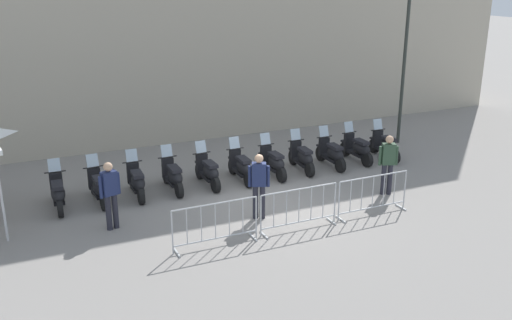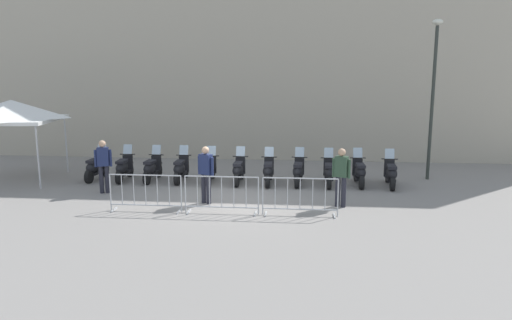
# 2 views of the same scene
# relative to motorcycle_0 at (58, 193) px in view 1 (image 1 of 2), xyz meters

# --- Properties ---
(ground_plane) EXTENTS (120.00, 120.00, 0.00)m
(ground_plane) POSITION_rel_motorcycle_0_xyz_m (4.93, -2.75, -0.45)
(ground_plane) COLOR gray
(motorcycle_0) EXTENTS (0.66, 1.72, 1.24)m
(motorcycle_0) POSITION_rel_motorcycle_0_xyz_m (0.00, 0.00, 0.00)
(motorcycle_0) COLOR black
(motorcycle_0) RESTS_ON ground
(motorcycle_1) EXTENTS (0.56, 1.73, 1.24)m
(motorcycle_1) POSITION_rel_motorcycle_0_xyz_m (1.04, -0.16, 0.00)
(motorcycle_1) COLOR black
(motorcycle_1) RESTS_ON ground
(motorcycle_2) EXTENTS (0.65, 1.72, 1.24)m
(motorcycle_2) POSITION_rel_motorcycle_0_xyz_m (2.08, -0.30, 0.00)
(motorcycle_2) COLOR black
(motorcycle_2) RESTS_ON ground
(motorcycle_3) EXTENTS (0.60, 1.72, 1.24)m
(motorcycle_3) POSITION_rel_motorcycle_0_xyz_m (3.12, -0.43, 0.00)
(motorcycle_3) COLOR black
(motorcycle_3) RESTS_ON ground
(motorcycle_4) EXTENTS (0.57, 1.73, 1.24)m
(motorcycle_4) POSITION_rel_motorcycle_0_xyz_m (4.16, -0.62, 0.00)
(motorcycle_4) COLOR black
(motorcycle_4) RESTS_ON ground
(motorcycle_5) EXTENTS (0.61, 1.72, 1.24)m
(motorcycle_5) POSITION_rel_motorcycle_0_xyz_m (5.19, -0.78, 0.00)
(motorcycle_5) COLOR black
(motorcycle_5) RESTS_ON ground
(motorcycle_6) EXTENTS (0.59, 1.72, 1.24)m
(motorcycle_6) POSITION_rel_motorcycle_0_xyz_m (6.23, -0.93, 0.00)
(motorcycle_6) COLOR black
(motorcycle_6) RESTS_ON ground
(motorcycle_7) EXTENTS (0.68, 1.71, 1.24)m
(motorcycle_7) POSITION_rel_motorcycle_0_xyz_m (7.27, -1.02, 0.00)
(motorcycle_7) COLOR black
(motorcycle_7) RESTS_ON ground
(motorcycle_8) EXTENTS (0.63, 1.72, 1.24)m
(motorcycle_8) POSITION_rel_motorcycle_0_xyz_m (8.31, -1.20, 0.00)
(motorcycle_8) COLOR black
(motorcycle_8) RESTS_ON ground
(motorcycle_9) EXTENTS (0.58, 1.73, 1.24)m
(motorcycle_9) POSITION_rel_motorcycle_0_xyz_m (9.36, -1.24, 0.00)
(motorcycle_9) COLOR black
(motorcycle_9) RESTS_ON ground
(motorcycle_10) EXTENTS (0.67, 1.72, 1.24)m
(motorcycle_10) POSITION_rel_motorcycle_0_xyz_m (10.38, -1.49, 0.00)
(motorcycle_10) COLOR black
(motorcycle_10) RESTS_ON ground
(barrier_segment_0) EXTENTS (2.07, 0.69, 1.07)m
(barrier_segment_0) POSITION_rel_motorcycle_0_xyz_m (2.56, -4.07, 0.07)
(barrier_segment_0) COLOR #B2B5B7
(barrier_segment_0) RESTS_ON ground
(barrier_segment_1) EXTENTS (2.07, 0.69, 1.07)m
(barrier_segment_1) POSITION_rel_motorcycle_0_xyz_m (4.71, -4.36, 0.07)
(barrier_segment_1) COLOR #B2B5B7
(barrier_segment_1) RESTS_ON ground
(barrier_segment_2) EXTENTS (2.07, 0.69, 1.07)m
(barrier_segment_2) POSITION_rel_motorcycle_0_xyz_m (6.86, -4.65, 0.07)
(barrier_segment_2) COLOR #B2B5B7
(barrier_segment_2) RESTS_ON ground
(street_lamp) EXTENTS (0.36, 0.36, 5.68)m
(street_lamp) POSITION_rel_motorcycle_0_xyz_m (12.12, -0.36, 2.98)
(street_lamp) COLOR #2D332D
(street_lamp) RESTS_ON ground
(officer_near_row_end) EXTENTS (0.54, 0.27, 1.73)m
(officer_near_row_end) POSITION_rel_motorcycle_0_xyz_m (0.83, -1.93, 0.53)
(officer_near_row_end) COLOR #23232D
(officer_near_row_end) RESTS_ON ground
(officer_mid_plaza) EXTENTS (0.50, 0.36, 1.73)m
(officer_mid_plaza) POSITION_rel_motorcycle_0_xyz_m (8.16, -3.82, 0.53)
(officer_mid_plaza) COLOR #23232D
(officer_mid_plaza) RESTS_ON ground
(officer_by_barriers) EXTENTS (0.48, 0.38, 1.73)m
(officer_by_barriers) POSITION_rel_motorcycle_0_xyz_m (4.21, -3.31, 0.53)
(officer_by_barriers) COLOR #23232D
(officer_by_barriers) RESTS_ON ground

